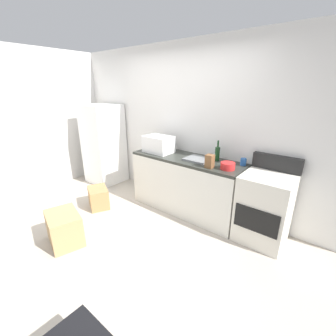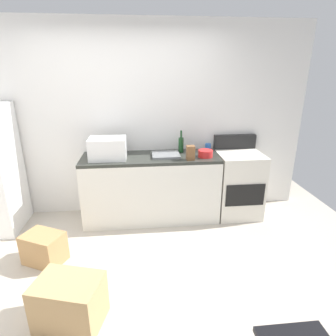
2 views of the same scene
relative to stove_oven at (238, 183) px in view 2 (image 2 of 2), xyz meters
name	(u,v)px [view 2 (image 2 of 2)]	position (x,y,z in m)	size (l,w,h in m)	color
ground_plane	(128,277)	(-1.52, -1.21, -0.47)	(6.00, 6.00, 0.00)	#B2A899
wall_back	(127,122)	(-1.52, 0.34, 0.83)	(5.00, 0.10, 2.60)	silver
kitchen_counter	(151,188)	(-1.22, -0.01, -0.02)	(1.80, 0.60, 0.90)	silver
stove_oven	(238,183)	(0.00, 0.00, 0.00)	(0.60, 0.61, 1.10)	silver
microwave	(108,148)	(-1.76, -0.05, 0.57)	(0.46, 0.34, 0.27)	white
sink_basin	(166,155)	(-1.02, -0.01, 0.45)	(0.36, 0.32, 0.03)	slate
wine_bottle	(181,144)	(-0.79, 0.15, 0.54)	(0.07, 0.07, 0.30)	#193F1E
coffee_mug	(208,147)	(-0.41, 0.18, 0.48)	(0.08, 0.08, 0.10)	#2659A5
knife_block	(191,153)	(-0.72, -0.20, 0.52)	(0.10, 0.10, 0.18)	brown
mixing_bowl	(205,153)	(-0.51, -0.10, 0.48)	(0.19, 0.19, 0.09)	red
cardboard_box_large	(70,302)	(-1.96, -1.69, -0.26)	(0.52, 0.37, 0.41)	tan
cardboard_box_medium	(44,248)	(-2.42, -0.86, -0.30)	(0.41, 0.29, 0.33)	#A37A4C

